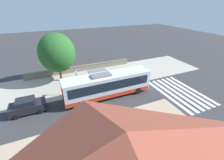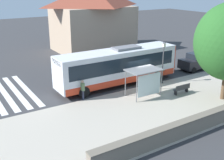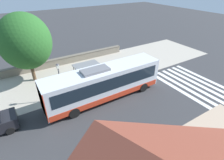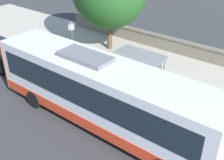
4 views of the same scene
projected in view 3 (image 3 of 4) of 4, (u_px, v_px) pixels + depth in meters
name	position (u px, v px, depth m)	size (l,w,h in m)	color
ground_plane	(85.00, 94.00, 18.88)	(120.00, 120.00, 0.00)	#353538
sidewalk_plaza	(71.00, 77.00, 22.17)	(9.00, 44.00, 0.02)	#ADA393
crosswalk_stripes	(194.00, 85.00, 20.48)	(9.00, 5.25, 0.01)	silver
stone_wall	(60.00, 61.00, 24.87)	(0.60, 20.00, 1.07)	slate
bus	(104.00, 82.00, 17.39)	(2.68, 12.08, 3.57)	silver
bus_shelter	(86.00, 67.00, 19.95)	(1.89, 2.89, 2.39)	slate
pedestrian	(130.00, 72.00, 21.03)	(0.34, 0.23, 1.73)	#2D3347
bench	(58.00, 81.00, 20.23)	(0.40, 1.66, 0.88)	#333338
street_lamp_near	(60.00, 79.00, 16.85)	(0.28, 0.28, 4.07)	#4C4C51
shade_tree	(25.00, 42.00, 18.99)	(5.62, 5.62, 7.95)	brown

